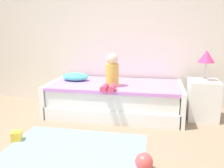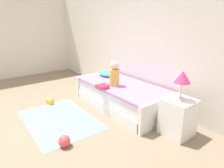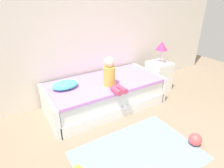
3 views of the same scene
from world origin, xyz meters
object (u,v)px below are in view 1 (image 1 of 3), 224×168
object	(u,v)px
nightstand	(203,100)
pillow	(75,77)
toy_block	(17,136)
bed	(115,99)
toy_ball	(144,162)
table_lamp	(206,58)
child_figure	(112,73)

from	to	relation	value
nightstand	pillow	world-z (taller)	pillow
toy_block	pillow	bearing A→B (deg)	75.17
bed	pillow	distance (m)	0.77
toy_ball	toy_block	world-z (taller)	toy_ball
table_lamp	child_figure	xyz separation A→B (m)	(-1.36, -0.25, -0.23)
nightstand	child_figure	bearing A→B (deg)	-169.56
table_lamp	toy_ball	bearing A→B (deg)	-116.71
toy_ball	toy_block	distance (m)	1.63
nightstand	child_figure	size ratio (longest dim) A/B	1.18
child_figure	table_lamp	bearing A→B (deg)	10.44
bed	toy_ball	distance (m)	1.65
bed	pillow	xyz separation A→B (m)	(-0.69, 0.10, 0.32)
bed	table_lamp	size ratio (longest dim) A/B	4.69
nightstand	child_figure	distance (m)	1.44
child_figure	toy_block	distance (m)	1.54
bed	nightstand	bearing A→B (deg)	0.95
bed	nightstand	world-z (taller)	nightstand
table_lamp	toy_block	size ratio (longest dim) A/B	3.82
toy_ball	table_lamp	bearing A→B (deg)	63.29
pillow	toy_block	bearing A→B (deg)	-104.83
table_lamp	child_figure	world-z (taller)	table_lamp
nightstand	pillow	size ratio (longest dim) A/B	1.36
table_lamp	toy_block	xyz separation A→B (m)	(-2.38, -1.21, -0.88)
pillow	toy_ball	size ratio (longest dim) A/B	2.46
table_lamp	child_figure	distance (m)	1.40
bed	toy_ball	world-z (taller)	bed
child_figure	toy_block	size ratio (longest dim) A/B	4.33
toy_ball	toy_block	size ratio (longest dim) A/B	1.52
toy_ball	nightstand	bearing A→B (deg)	63.29
child_figure	toy_block	bearing A→B (deg)	-136.85
nightstand	pillow	bearing A→B (deg)	177.82
bed	child_figure	xyz separation A→B (m)	(-0.01, -0.23, 0.46)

